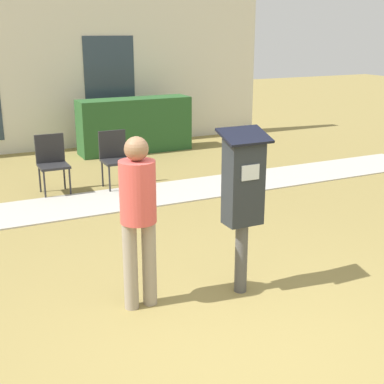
# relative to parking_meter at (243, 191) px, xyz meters

# --- Properties ---
(ground_plane) EXTENTS (40.00, 40.00, 0.00)m
(ground_plane) POSITION_rel_parking_meter_xyz_m (-0.40, -0.77, -1.02)
(ground_plane) COLOR olive
(sidewalk) EXTENTS (12.00, 1.10, 0.02)m
(sidewalk) POSITION_rel_parking_meter_xyz_m (-0.40, 3.26, -1.01)
(sidewalk) COLOR #B7B2A8
(sidewalk) RESTS_ON ground
(building_facade) EXTENTS (10.00, 0.26, 3.20)m
(building_facade) POSITION_rel_parking_meter_xyz_m (-0.40, 7.28, 0.58)
(building_facade) COLOR silver
(building_facade) RESTS_ON ground
(parking_meter) EXTENTS (0.44, 0.31, 1.59)m
(parking_meter) POSITION_rel_parking_meter_xyz_m (0.00, 0.00, 0.00)
(parking_meter) COLOR #4C4C4C
(parking_meter) RESTS_ON ground
(person_standing) EXTENTS (0.32, 0.32, 1.58)m
(person_standing) POSITION_rel_parking_meter_xyz_m (-0.97, 0.15, -0.09)
(person_standing) COLOR gray
(person_standing) RESTS_ON ground
(outdoor_chair_left) EXTENTS (0.44, 0.44, 0.90)m
(outdoor_chair_left) POSITION_rel_parking_meter_xyz_m (-0.93, 4.09, -0.49)
(outdoor_chair_left) COLOR #262628
(outdoor_chair_left) RESTS_ON ground
(outdoor_chair_middle) EXTENTS (0.44, 0.44, 0.90)m
(outdoor_chair_middle) POSITION_rel_parking_meter_xyz_m (0.04, 3.97, -0.49)
(outdoor_chair_middle) COLOR #262628
(outdoor_chair_middle) RESTS_ON ground
(hedge_row) EXTENTS (2.30, 0.60, 1.10)m
(hedge_row) POSITION_rel_parking_meter_xyz_m (1.20, 6.25, -0.47)
(hedge_row) COLOR #285628
(hedge_row) RESTS_ON ground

